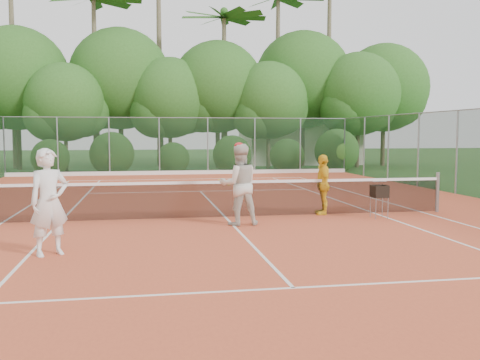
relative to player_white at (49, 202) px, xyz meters
name	(u,v)px	position (x,y,z in m)	size (l,w,h in m)	color
ground	(226,218)	(3.72, 3.66, -0.98)	(120.00, 120.00, 0.00)	#23481A
clay_court	(226,218)	(3.72, 3.66, -0.97)	(18.00, 36.00, 0.02)	#CC522F
club_building	(299,143)	(12.72, 27.66, 0.52)	(8.00, 5.00, 3.00)	beige
tennis_net	(226,198)	(3.72, 3.66, -0.44)	(11.97, 0.10, 1.10)	gray
player_white	(49,202)	(0.00, 0.00, 0.00)	(0.70, 0.46, 1.91)	white
player_center_grp	(239,184)	(3.87, 2.54, 0.01)	(0.98, 0.78, 1.96)	beige
player_yellow	(323,184)	(6.38, 3.79, -0.15)	(0.94, 0.39, 1.61)	yellow
ball_hopper	(379,192)	(7.60, 2.93, -0.28)	(0.37, 0.37, 0.85)	gray
stray_ball_a	(129,182)	(0.95, 14.15, -0.92)	(0.07, 0.07, 0.07)	#D0E435
stray_ball_b	(219,180)	(5.04, 14.49, -0.92)	(0.07, 0.07, 0.07)	gold
stray_ball_c	(229,185)	(5.10, 12.03, -0.92)	(0.07, 0.07, 0.07)	#BFD231
court_markings	(226,218)	(3.72, 3.66, -0.95)	(11.03, 23.83, 0.01)	white
fence_back	(184,146)	(3.72, 18.66, 0.54)	(18.07, 0.07, 3.00)	#19381E
tropical_treeline	(200,87)	(5.15, 23.88, 4.14)	(32.10, 8.49, 15.03)	brown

